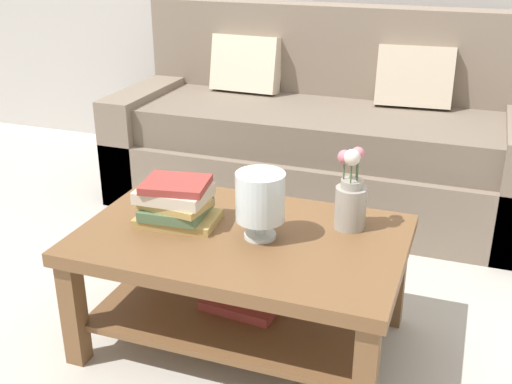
{
  "coord_description": "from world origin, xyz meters",
  "views": [
    {
      "loc": [
        0.72,
        -2.3,
        1.48
      ],
      "look_at": [
        -0.01,
        -0.28,
        0.56
      ],
      "focal_mm": 44.22,
      "sensor_mm": 36.0,
      "label": 1
    }
  ],
  "objects": [
    {
      "name": "couch",
      "position": [
        -0.07,
        0.99,
        0.36
      ],
      "size": [
        2.28,
        0.9,
        1.06
      ],
      "color": "#7A6B5B",
      "rests_on": "ground"
    },
    {
      "name": "ground_plane",
      "position": [
        0.0,
        0.0,
        0.0
      ],
      "size": [
        10.0,
        10.0,
        0.0
      ],
      "primitive_type": "plane",
      "color": "#B7B2A8"
    },
    {
      "name": "coffee_table",
      "position": [
        -0.01,
        -0.43,
        0.33
      ],
      "size": [
        1.15,
        0.74,
        0.46
      ],
      "color": "brown",
      "rests_on": "ground"
    },
    {
      "name": "glass_hurricane_vase",
      "position": [
        0.06,
        -0.44,
        0.61
      ],
      "size": [
        0.17,
        0.17,
        0.24
      ],
      "color": "silver",
      "rests_on": "coffee_table"
    },
    {
      "name": "flower_pitcher",
      "position": [
        0.34,
        -0.26,
        0.58
      ],
      "size": [
        0.11,
        0.12,
        0.31
      ],
      "color": "#9E998E",
      "rests_on": "coffee_table"
    },
    {
      "name": "book_stack_main",
      "position": [
        -0.27,
        -0.43,
        0.54
      ],
      "size": [
        0.31,
        0.23,
        0.16
      ],
      "color": "tan",
      "rests_on": "coffee_table"
    }
  ]
}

